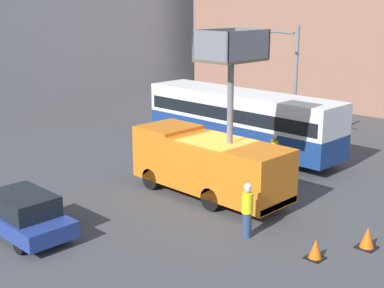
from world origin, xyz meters
TOP-DOWN VIEW (x-y plane):
  - ground_plane at (0.00, 0.00)m, footprint 120.00×120.00m
  - building_backdrop_side at (24.57, 6.34)m, footprint 10.00×28.00m
  - utility_truck at (-0.01, 0.37)m, footprint 2.41×6.95m
  - city_bus at (6.11, 3.77)m, footprint 2.58×11.26m
  - traffic_light_pole at (7.56, 2.42)m, footprint 3.24×2.98m
  - road_worker_near_truck at (-1.97, -3.20)m, footprint 0.38×0.38m
  - road_worker_directing at (4.76, 0.59)m, footprint 0.38×0.38m
  - traffic_cone_near_truck at (0.13, -6.53)m, footprint 0.62×0.62m
  - traffic_cone_mid_road at (-1.70, -5.73)m, footprint 0.56×0.56m
  - parked_car_curbside at (-7.21, 2.42)m, footprint 1.82×4.37m

SIDE VIEW (x-z plane):
  - ground_plane at x=0.00m, z-range 0.00..0.00m
  - traffic_cone_mid_road at x=-1.70m, z-range -0.02..0.62m
  - traffic_cone_near_truck at x=0.13m, z-range -0.02..0.69m
  - parked_car_curbside at x=-7.21m, z-range 0.00..1.52m
  - road_worker_directing at x=4.76m, z-range 0.00..1.80m
  - road_worker_near_truck at x=-1.97m, z-range 0.01..1.95m
  - utility_truck at x=-0.01m, z-range -1.81..4.98m
  - city_bus at x=6.11m, z-range 0.30..3.53m
  - traffic_light_pole at x=7.56m, z-range 1.12..7.74m
  - building_backdrop_side at x=24.57m, z-range 0.00..13.69m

